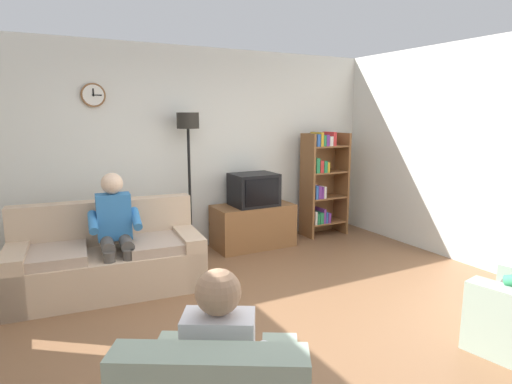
{
  "coord_description": "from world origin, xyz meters",
  "views": [
    {
      "loc": [
        -1.88,
        -2.88,
        1.83
      ],
      "look_at": [
        0.26,
        1.15,
        1.0
      ],
      "focal_mm": 30.04,
      "sensor_mm": 36.0,
      "label": 1
    }
  ],
  "objects_px": {
    "person_on_couch": "(115,226)",
    "couch": "(108,260)",
    "person_in_left_armchair": "(221,361)",
    "tv_stand": "(253,226)",
    "bookshelf": "(321,181)",
    "tv": "(254,190)",
    "floor_lamp": "(188,144)"
  },
  "relations": [
    {
      "from": "bookshelf",
      "to": "person_on_couch",
      "type": "height_order",
      "value": "bookshelf"
    },
    {
      "from": "tv_stand",
      "to": "person_in_left_armchair",
      "type": "distance_m",
      "value": 3.84
    },
    {
      "from": "tv_stand",
      "to": "tv",
      "type": "relative_size",
      "value": 1.83
    },
    {
      "from": "tv_stand",
      "to": "person_on_couch",
      "type": "height_order",
      "value": "person_on_couch"
    },
    {
      "from": "tv",
      "to": "floor_lamp",
      "type": "bearing_deg",
      "value": 171.96
    },
    {
      "from": "tv_stand",
      "to": "floor_lamp",
      "type": "relative_size",
      "value": 0.59
    },
    {
      "from": "tv",
      "to": "floor_lamp",
      "type": "relative_size",
      "value": 0.32
    },
    {
      "from": "bookshelf",
      "to": "person_on_couch",
      "type": "relative_size",
      "value": 1.27
    },
    {
      "from": "couch",
      "to": "bookshelf",
      "type": "bearing_deg",
      "value": 11.73
    },
    {
      "from": "tv_stand",
      "to": "bookshelf",
      "type": "xyz_separation_m",
      "value": [
        1.21,
        0.07,
        0.53
      ]
    },
    {
      "from": "person_in_left_armchair",
      "to": "floor_lamp",
      "type": "bearing_deg",
      "value": 73.16
    },
    {
      "from": "floor_lamp",
      "to": "person_in_left_armchair",
      "type": "distance_m",
      "value": 3.66
    },
    {
      "from": "bookshelf",
      "to": "tv_stand",
      "type": "bearing_deg",
      "value": -176.76
    },
    {
      "from": "tv_stand",
      "to": "person_on_couch",
      "type": "relative_size",
      "value": 0.89
    },
    {
      "from": "couch",
      "to": "bookshelf",
      "type": "xyz_separation_m",
      "value": [
        3.24,
        0.67,
        0.52
      ]
    },
    {
      "from": "floor_lamp",
      "to": "bookshelf",
      "type": "bearing_deg",
      "value": -0.85
    },
    {
      "from": "couch",
      "to": "tv",
      "type": "height_order",
      "value": "tv"
    },
    {
      "from": "person_on_couch",
      "to": "couch",
      "type": "bearing_deg",
      "value": 124.35
    },
    {
      "from": "person_on_couch",
      "to": "person_in_left_armchair",
      "type": "height_order",
      "value": "person_on_couch"
    },
    {
      "from": "couch",
      "to": "person_in_left_armchair",
      "type": "height_order",
      "value": "person_in_left_armchair"
    },
    {
      "from": "couch",
      "to": "floor_lamp",
      "type": "distance_m",
      "value": 1.77
    },
    {
      "from": "tv_stand",
      "to": "person_on_couch",
      "type": "bearing_deg",
      "value": -159.98
    },
    {
      "from": "tv",
      "to": "bookshelf",
      "type": "distance_m",
      "value": 1.21
    },
    {
      "from": "tv_stand",
      "to": "tv",
      "type": "bearing_deg",
      "value": -90.0
    },
    {
      "from": "person_in_left_armchair",
      "to": "couch",
      "type": "bearing_deg",
      "value": 92.74
    },
    {
      "from": "couch",
      "to": "bookshelf",
      "type": "relative_size",
      "value": 1.26
    },
    {
      "from": "tv_stand",
      "to": "bookshelf",
      "type": "bearing_deg",
      "value": 3.24
    },
    {
      "from": "tv_stand",
      "to": "person_in_left_armchair",
      "type": "height_order",
      "value": "person_in_left_armchair"
    },
    {
      "from": "bookshelf",
      "to": "floor_lamp",
      "type": "distance_m",
      "value": 2.17
    },
    {
      "from": "bookshelf",
      "to": "person_on_couch",
      "type": "xyz_separation_m",
      "value": [
        -3.17,
        -0.78,
        -0.13
      ]
    },
    {
      "from": "person_on_couch",
      "to": "floor_lamp",
      "type": "bearing_deg",
      "value": 36.81
    },
    {
      "from": "floor_lamp",
      "to": "person_on_couch",
      "type": "relative_size",
      "value": 1.49
    }
  ]
}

